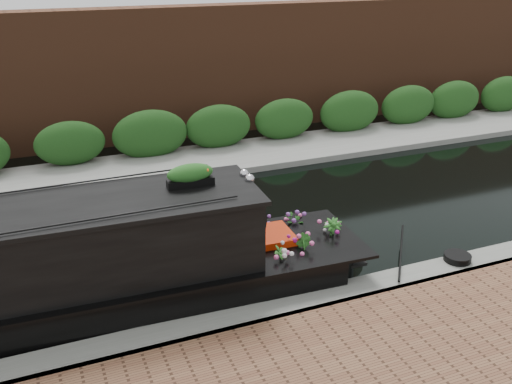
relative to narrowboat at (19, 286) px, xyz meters
name	(u,v)px	position (x,y,z in m)	size (l,w,h in m)	color
ground	(199,236)	(3.45, 1.98, -0.76)	(80.00, 80.00, 0.00)	black
near_bank_coping	(260,324)	(3.45, -1.32, -0.76)	(40.00, 0.60, 0.50)	slate
far_bank_path	(154,170)	(3.45, 6.18, -0.76)	(40.00, 2.40, 0.34)	gray
far_hedge	(147,160)	(3.45, 7.08, -0.76)	(40.00, 1.10, 2.80)	#1C4517
far_brick_wall	(132,139)	(3.45, 9.18, -0.76)	(40.00, 1.00, 8.00)	#562F1D
narrowboat	(19,286)	(0.00, 0.00, 0.00)	(11.01, 2.42, 2.57)	black
rope_fender	(351,249)	(5.92, 0.00, -0.59)	(0.35, 0.35, 0.38)	brown
coiled_mooring_rope	(457,257)	(7.43, -1.22, -0.45)	(0.49, 0.49, 0.12)	black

